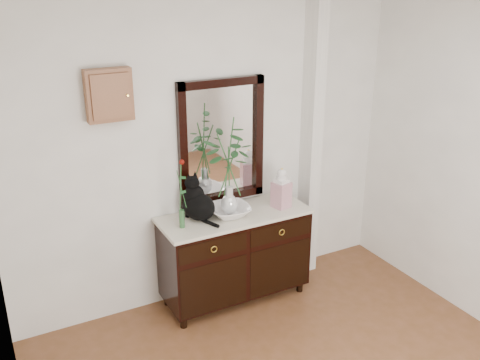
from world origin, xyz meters
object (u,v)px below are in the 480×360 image
cat (199,198)px  lotus_bowl (229,211)px  sideboard (235,252)px  ginger_jar (281,188)px

cat → lotus_bowl: cat is taller
sideboard → ginger_jar: size_ratio=3.58×
sideboard → ginger_jar: bearing=-7.8°
cat → lotus_bowl: 0.30m
sideboard → lotus_bowl: 0.42m
cat → lotus_bowl: bearing=-33.9°
sideboard → lotus_bowl: bearing=-171.3°
lotus_bowl → ginger_jar: size_ratio=0.96×
cat → lotus_bowl: size_ratio=1.07×
sideboard → cat: 0.65m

